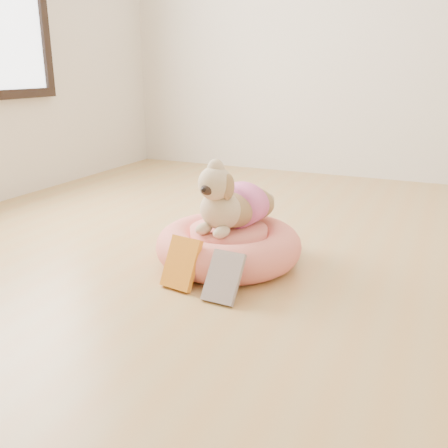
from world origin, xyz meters
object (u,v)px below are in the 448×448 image
at_px(pet_bed, 229,246).
at_px(book_white, 224,277).
at_px(dog, 232,191).
at_px(book_yellow, 181,263).

xyz_separation_m(pet_bed, book_white, (0.13, -0.34, 0.01)).
height_order(pet_bed, dog, dog).
bearing_deg(book_yellow, pet_bed, 86.62).
height_order(dog, book_yellow, dog).
relative_size(pet_bed, dog, 1.46).
bearing_deg(pet_bed, dog, 49.88).
bearing_deg(pet_bed, book_yellow, -102.19).
relative_size(dog, book_white, 2.21).
relative_size(pet_bed, book_yellow, 3.10).
relative_size(book_yellow, book_white, 1.04).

